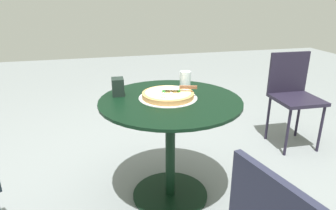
{
  "coord_description": "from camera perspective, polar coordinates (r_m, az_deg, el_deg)",
  "views": [
    {
      "loc": [
        -1.7,
        0.44,
        1.32
      ],
      "look_at": [
        0.03,
        0.01,
        0.66
      ],
      "focal_mm": 32.34,
      "sensor_mm": 36.0,
      "label": 1
    }
  ],
  "objects": [
    {
      "name": "ground_plane",
      "position": [
        2.2,
        0.41,
        -16.56
      ],
      "size": [
        10.0,
        10.0,
        0.0
      ],
      "primitive_type": "plane",
      "color": "slate"
    },
    {
      "name": "patio_table",
      "position": [
        1.94,
        0.44,
        -4.63
      ],
      "size": [
        0.88,
        0.88,
        0.71
      ],
      "color": "black",
      "rests_on": "ground"
    },
    {
      "name": "pizza_on_tray",
      "position": [
        1.88,
        0.01,
        1.86
      ],
      "size": [
        0.37,
        0.37,
        0.06
      ],
      "color": "silver",
      "rests_on": "patio_table"
    },
    {
      "name": "pizza_server",
      "position": [
        1.89,
        2.32,
        3.31
      ],
      "size": [
        0.11,
        0.22,
        0.02
      ],
      "color": "silver",
      "rests_on": "pizza_on_tray"
    },
    {
      "name": "drinking_cup",
      "position": [
        2.11,
        3.27,
        4.91
      ],
      "size": [
        0.08,
        0.08,
        0.11
      ],
      "primitive_type": "cylinder",
      "color": "white",
      "rests_on": "patio_table"
    },
    {
      "name": "napkin_dispenser",
      "position": [
        1.95,
        -9.43,
        3.41
      ],
      "size": [
        0.09,
        0.08,
        0.11
      ],
      "primitive_type": "cube",
      "rotation": [
        0.0,
        0.0,
        6.25
      ],
      "color": "black",
      "rests_on": "patio_table"
    },
    {
      "name": "patio_chair_near",
      "position": [
        2.92,
        22.52,
        2.37
      ],
      "size": [
        0.39,
        0.39,
        0.83
      ],
      "color": "black",
      "rests_on": "ground"
    }
  ]
}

